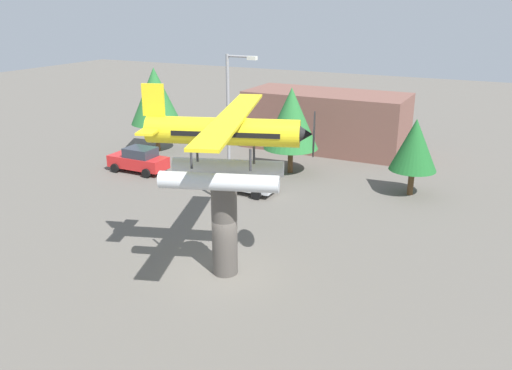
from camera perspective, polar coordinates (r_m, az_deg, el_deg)
ground_plane at (r=23.57m, az=-3.31°, el=-9.36°), size 140.00×140.00×0.00m
display_pedestal at (r=22.66m, az=-3.41°, el=-4.71°), size 1.10×1.10×4.18m
floatplane_monument at (r=21.40m, az=-3.26°, el=4.53°), size 7.20×10.20×4.00m
car_near_red at (r=37.75m, az=-12.52°, el=2.68°), size 4.20×2.02×1.76m
car_mid_silver at (r=32.86m, az=-1.29°, el=0.71°), size 4.20×2.02×1.76m
streetlight_primary at (r=29.49m, az=-2.69°, el=6.80°), size 1.84×0.28×8.64m
storefront_building at (r=43.14m, az=7.53°, el=6.91°), size 12.68×5.51×4.56m
tree_west at (r=42.24m, az=-10.83°, el=9.41°), size 3.90×3.90×6.59m
tree_east at (r=36.06m, az=3.82°, el=7.18°), size 3.74×3.74×5.92m
tree_center_back at (r=33.14m, az=16.73°, el=4.16°), size 2.84×2.84×4.75m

